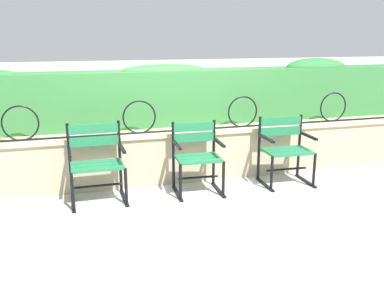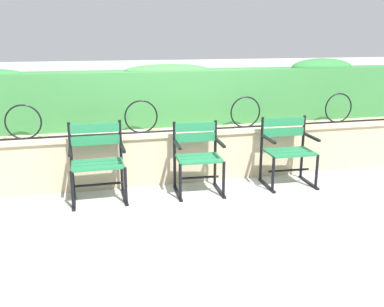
{
  "view_description": "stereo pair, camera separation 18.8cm",
  "coord_description": "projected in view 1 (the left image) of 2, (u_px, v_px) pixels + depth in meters",
  "views": [
    {
      "loc": [
        -1.34,
        -4.44,
        1.86
      ],
      "look_at": [
        0.0,
        0.12,
        0.55
      ],
      "focal_mm": 40.06,
      "sensor_mm": 36.0,
      "label": 1
    },
    {
      "loc": [
        -1.16,
        -4.49,
        1.86
      ],
      "look_at": [
        0.0,
        0.12,
        0.55
      ],
      "focal_mm": 40.06,
      "sensor_mm": 36.0,
      "label": 2
    }
  ],
  "objects": [
    {
      "name": "ground_plane",
      "position": [
        195.0,
        202.0,
        4.97
      ],
      "size": [
        60.0,
        60.0,
        0.0
      ],
      "primitive_type": "plane",
      "color": "#ADADA8"
    },
    {
      "name": "stone_wall",
      "position": [
        177.0,
        155.0,
        5.66
      ],
      "size": [
        8.09,
        0.41,
        0.68
      ],
      "color": "tan",
      "rests_on": "ground"
    },
    {
      "name": "iron_arch_fence",
      "position": [
        147.0,
        120.0,
        5.35
      ],
      "size": [
        7.54,
        0.02,
        0.42
      ],
      "color": "black",
      "rests_on": "stone_wall"
    },
    {
      "name": "hedge_row",
      "position": [
        170.0,
        95.0,
        5.88
      ],
      "size": [
        7.93,
        0.53,
        0.87
      ],
      "color": "#387A3D",
      "rests_on": "stone_wall"
    },
    {
      "name": "park_chair_left",
      "position": [
        96.0,
        161.0,
        4.91
      ],
      "size": [
        0.63,
        0.53,
        0.9
      ],
      "color": "#237547",
      "rests_on": "ground"
    },
    {
      "name": "park_chair_centre",
      "position": [
        197.0,
        155.0,
        5.21
      ],
      "size": [
        0.59,
        0.55,
        0.85
      ],
      "color": "#237547",
      "rests_on": "ground"
    },
    {
      "name": "park_chair_right",
      "position": [
        285.0,
        148.0,
        5.53
      ],
      "size": [
        0.64,
        0.55,
        0.86
      ],
      "color": "#237547",
      "rests_on": "ground"
    }
  ]
}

